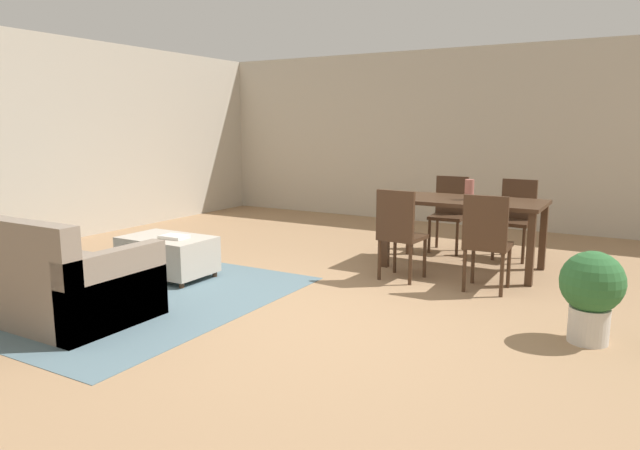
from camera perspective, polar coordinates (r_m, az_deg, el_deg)
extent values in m
plane|color=#9E7A56|center=(4.71, -1.62, -9.16)|extent=(10.80, 10.80, 0.00)
cube|color=#BCB2A0|center=(9.09, 15.27, 8.43)|extent=(9.00, 0.12, 2.70)
cube|color=#BCB2A0|center=(8.07, -28.17, 7.45)|extent=(0.12, 11.00, 2.70)
cube|color=slate|center=(5.73, -20.23, -6.24)|extent=(3.00, 2.80, 0.01)
cube|color=gray|center=(5.37, -26.37, -5.46)|extent=(2.02, 0.95, 0.42)
cube|color=gray|center=(4.61, -19.90, -6.15)|extent=(0.14, 0.95, 0.62)
cube|color=gray|center=(4.89, -25.49, -2.18)|extent=(0.35, 0.10, 0.35)
cube|color=#B7AD9E|center=(6.03, -15.04, -2.84)|extent=(0.92, 0.58, 0.36)
cylinder|color=#422B1C|center=(6.53, -16.01, -3.82)|extent=(0.05, 0.05, 0.06)
cylinder|color=#422B1C|center=(5.98, -10.52, -4.85)|extent=(0.05, 0.05, 0.06)
cylinder|color=#422B1C|center=(6.21, -19.21, -4.68)|extent=(0.05, 0.05, 0.06)
cylinder|color=#422B1C|center=(5.63, -13.71, -5.89)|extent=(0.05, 0.05, 0.06)
cube|color=#422B1C|center=(6.29, 14.36, 2.34)|extent=(1.63, 0.85, 0.04)
cube|color=#422B1C|center=(6.93, 9.03, 0.03)|extent=(0.07, 0.07, 0.72)
cube|color=#422B1C|center=(6.55, 21.47, -1.12)|extent=(0.07, 0.07, 0.72)
cube|color=#422B1C|center=(6.26, 6.62, -0.98)|extent=(0.07, 0.07, 0.72)
cube|color=#422B1C|center=(5.84, 20.37, -2.33)|extent=(0.07, 0.07, 0.72)
cube|color=#422B1C|center=(5.79, 8.30, -1.21)|extent=(0.43, 0.43, 0.04)
cube|color=#422B1C|center=(5.58, 7.55, 1.06)|extent=(0.40, 0.07, 0.47)
cylinder|color=#422B1C|center=(6.06, 7.51, -2.87)|extent=(0.04, 0.04, 0.41)
cylinder|color=#422B1C|center=(5.92, 10.45, -3.26)|extent=(0.04, 0.04, 0.41)
cylinder|color=#422B1C|center=(5.76, 5.97, -3.50)|extent=(0.04, 0.04, 0.41)
cylinder|color=#422B1C|center=(5.61, 9.03, -3.93)|extent=(0.04, 0.04, 0.41)
cube|color=#422B1C|center=(5.56, 16.50, -1.98)|extent=(0.41, 0.41, 0.04)
cube|color=#422B1C|center=(5.34, 16.24, 0.34)|extent=(0.40, 0.05, 0.47)
cylinder|color=#422B1C|center=(5.81, 15.09, -3.69)|extent=(0.04, 0.04, 0.41)
cylinder|color=#422B1C|center=(5.74, 18.40, -4.01)|extent=(0.04, 0.04, 0.41)
cylinder|color=#422B1C|center=(5.49, 14.27, -4.45)|extent=(0.04, 0.04, 0.41)
cylinder|color=#422B1C|center=(5.42, 17.77, -4.80)|extent=(0.04, 0.04, 0.41)
cube|color=#422B1C|center=(7.13, 12.66, 0.76)|extent=(0.42, 0.42, 0.04)
cube|color=#422B1C|center=(7.27, 13.10, 2.95)|extent=(0.40, 0.06, 0.47)
cylinder|color=#422B1C|center=(6.97, 13.57, -1.37)|extent=(0.04, 0.04, 0.41)
cylinder|color=#422B1C|center=(7.06, 10.90, -1.13)|extent=(0.04, 0.04, 0.41)
cylinder|color=#422B1C|center=(7.29, 14.23, -0.89)|extent=(0.04, 0.04, 0.41)
cylinder|color=#422B1C|center=(7.38, 11.66, -0.67)|extent=(0.04, 0.04, 0.41)
cube|color=#422B1C|center=(6.94, 18.83, 0.22)|extent=(0.43, 0.43, 0.04)
cube|color=#422B1C|center=(7.08, 19.34, 2.46)|extent=(0.40, 0.07, 0.47)
cylinder|color=#422B1C|center=(6.78, 19.72, -2.00)|extent=(0.04, 0.04, 0.41)
cylinder|color=#422B1C|center=(6.87, 16.98, -1.70)|extent=(0.04, 0.04, 0.41)
cylinder|color=#422B1C|center=(7.10, 20.41, -1.51)|extent=(0.04, 0.04, 0.41)
cylinder|color=#422B1C|center=(7.19, 17.79, -1.23)|extent=(0.04, 0.04, 0.41)
cylinder|color=#B26659|center=(6.24, 14.75, 3.45)|extent=(0.10, 0.10, 0.22)
cube|color=silver|center=(5.89, -14.41, -1.15)|extent=(0.27, 0.22, 0.03)
cylinder|color=beige|center=(4.57, 25.33, -9.04)|extent=(0.28, 0.28, 0.26)
sphere|color=#2D6633|center=(4.48, 25.64, -5.17)|extent=(0.44, 0.44, 0.44)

